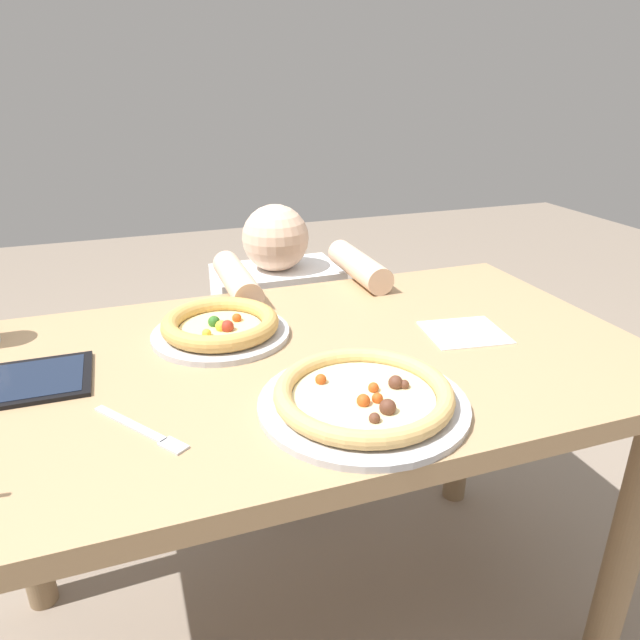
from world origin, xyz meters
The scene contains 8 objects.
ground_plane centered at (0.00, 0.00, 0.00)m, with size 8.00×8.00×0.00m, color gray.
dining_table centered at (0.00, 0.00, 0.64)m, with size 1.37×0.77×0.75m.
pizza_near centered at (0.04, -0.22, 0.77)m, with size 0.35×0.35×0.04m.
pizza_far centered at (-0.13, 0.14, 0.77)m, with size 0.28×0.28×0.05m.
paper_napkin centered at (0.36, -0.02, 0.75)m, with size 0.16×0.14×0.00m, color white.
fork centered at (-0.31, -0.17, 0.75)m, with size 0.13×0.18×0.00m.
tablet centered at (-0.50, 0.05, 0.75)m, with size 0.24×0.17×0.01m.
diner_seated centered at (0.12, 0.60, 0.42)m, with size 0.40×0.52×0.91m.
Camera 1 is at (-0.30, -0.96, 1.25)m, focal length 32.44 mm.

